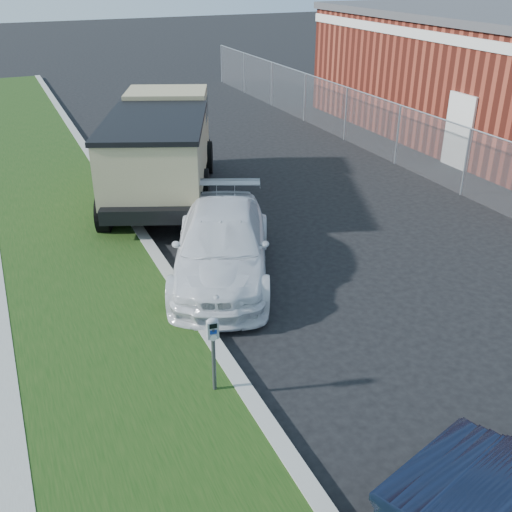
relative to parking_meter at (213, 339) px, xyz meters
name	(u,v)px	position (x,y,z in m)	size (l,w,h in m)	color
ground	(350,314)	(2.99, 1.12, -1.00)	(120.00, 120.00, 0.00)	black
streetside	(12,324)	(-2.57, 3.12, -0.93)	(6.12, 50.00, 0.15)	gray
chainlink_fence	(399,123)	(8.99, 8.12, 0.26)	(0.06, 30.06, 30.00)	slate
parking_meter	(213,339)	(0.00, 0.00, 0.00)	(0.18, 0.13, 1.22)	#3F4247
white_wagon	(222,243)	(1.48, 3.53, -0.34)	(1.84, 4.54, 1.32)	silver
dump_truck	(161,145)	(1.68, 8.40, 0.36)	(4.38, 6.53, 2.41)	black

